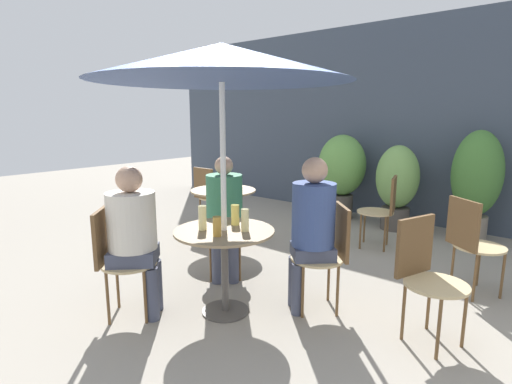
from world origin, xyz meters
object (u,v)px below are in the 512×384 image
at_px(seated_person_1, 224,208).
at_px(seated_person_2, 134,230).
at_px(bistro_chair_6, 425,268).
at_px(umbrella, 222,63).
at_px(cafe_table_near, 224,247).
at_px(cafe_table_far, 223,201).
at_px(beer_glass_2, 245,220).
at_px(seated_person_0, 312,222).
at_px(beer_glass_3, 235,215).
at_px(bistro_chair_0, 329,248).
at_px(bistro_chair_5, 471,238).
at_px(bistro_chair_1, 225,222).
at_px(bistro_chair_3, 209,192).
at_px(bistro_chair_4, 384,205).
at_px(potted_plant_1, 397,182).
at_px(potted_plant_0, 342,169).
at_px(potted_plant_2, 477,179).
at_px(beer_glass_1, 217,226).
at_px(beer_glass_0, 202,218).
at_px(bistro_chair_2, 116,253).

distance_m(seated_person_1, seated_person_2, 1.00).
xyz_separation_m(bistro_chair_6, umbrella, (-1.37, -0.64, 1.46)).
relative_size(cafe_table_near, umbrella, 0.38).
xyz_separation_m(cafe_table_far, beer_glass_2, (1.38, -1.17, 0.24)).
relative_size(seated_person_0, beer_glass_2, 7.14).
height_order(beer_glass_3, umbrella, umbrella).
bearing_deg(bistro_chair_0, seated_person_2, -90.00).
xyz_separation_m(cafe_table_near, beer_glass_3, (-0.03, 0.17, 0.23)).
xyz_separation_m(bistro_chair_5, seated_person_0, (-0.95, -1.15, 0.22)).
relative_size(bistro_chair_1, bistro_chair_6, 1.00).
bearing_deg(beer_glass_3, bistro_chair_3, 141.76).
bearing_deg(seated_person_2, beer_glass_3, -79.70).
bearing_deg(bistro_chair_4, potted_plant_1, 176.61).
bearing_deg(seated_person_1, potted_plant_0, 51.02).
relative_size(bistro_chair_6, potted_plant_2, 0.62).
height_order(bistro_chair_0, bistro_chair_1, same).
bearing_deg(cafe_table_near, potted_plant_2, 71.90).
distance_m(bistro_chair_1, seated_person_1, 0.24).
relative_size(bistro_chair_4, seated_person_2, 0.72).
bearing_deg(potted_plant_0, bistro_chair_4, -41.98).
distance_m(beer_glass_2, beer_glass_3, 0.21).
bearing_deg(beer_glass_2, bistro_chair_3, 142.78).
distance_m(bistro_chair_0, bistro_chair_4, 1.82).
height_order(seated_person_1, beer_glass_1, seated_person_1).
bearing_deg(potted_plant_0, beer_glass_0, -80.14).
distance_m(cafe_table_near, seated_person_2, 0.73).
bearing_deg(potted_plant_0, bistro_chair_0, -63.98).
distance_m(bistro_chair_1, seated_person_2, 1.13).
bearing_deg(bistro_chair_6, bistro_chair_5, 14.55).
height_order(bistro_chair_5, beer_glass_3, bistro_chair_5).
distance_m(beer_glass_1, beer_glass_2, 0.25).
bearing_deg(bistro_chair_1, potted_plant_2, 14.67).
height_order(cafe_table_far, beer_glass_0, beer_glass_0).
bearing_deg(beer_glass_0, potted_plant_1, 85.19).
xyz_separation_m(cafe_table_far, bistro_chair_3, (-0.67, 0.38, -0.02)).
bearing_deg(bistro_chair_3, potted_plant_1, -139.47).
relative_size(bistro_chair_0, bistro_chair_6, 1.00).
relative_size(cafe_table_near, seated_person_2, 0.66).
xyz_separation_m(beer_glass_2, beer_glass_3, (-0.19, 0.09, -0.00)).
distance_m(cafe_table_far, bistro_chair_3, 0.77).
xyz_separation_m(seated_person_1, beer_glass_3, (0.46, -0.34, 0.07)).
relative_size(bistro_chair_0, potted_plant_1, 0.74).
relative_size(bistro_chair_0, seated_person_2, 0.72).
bearing_deg(bistro_chair_4, beer_glass_2, -20.36).
bearing_deg(bistro_chair_0, beer_glass_0, -90.73).
height_order(potted_plant_0, potted_plant_2, potted_plant_2).
xyz_separation_m(cafe_table_near, bistro_chair_0, (0.62, 0.60, -0.03)).
xyz_separation_m(cafe_table_near, bistro_chair_6, (1.37, 0.64, -0.03)).
bearing_deg(cafe_table_far, potted_plant_0, 77.08).
height_order(bistro_chair_2, bistro_chair_6, same).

